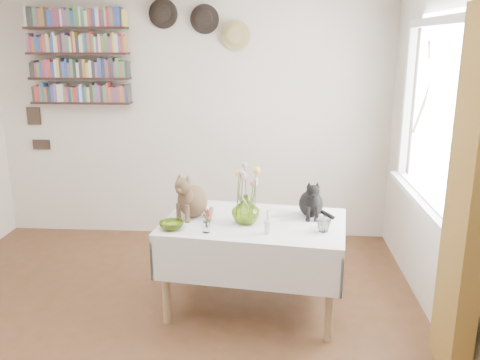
# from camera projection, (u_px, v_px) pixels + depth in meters

# --- Properties ---
(room) EXTENTS (4.08, 4.58, 2.58)m
(room) POSITION_uv_depth(u_px,v_px,m) (133.00, 172.00, 3.00)
(room) COLOR brown
(room) RESTS_ON ground
(window) EXTENTS (0.12, 1.52, 1.32)m
(window) POSITION_uv_depth(u_px,v_px,m) (434.00, 129.00, 3.60)
(window) COLOR white
(window) RESTS_ON room
(curtain) EXTENTS (0.12, 0.38, 2.10)m
(curtain) POSITION_uv_depth(u_px,v_px,m) (468.00, 200.00, 2.79)
(curtain) COLOR brown
(curtain) RESTS_ON room
(dining_table) EXTENTS (1.43, 1.03, 0.71)m
(dining_table) POSITION_uv_depth(u_px,v_px,m) (254.00, 243.00, 3.80)
(dining_table) COLOR white
(dining_table) RESTS_ON room
(tabby_cat) EXTENTS (0.34, 0.38, 0.36)m
(tabby_cat) POSITION_uv_depth(u_px,v_px,m) (193.00, 193.00, 3.83)
(tabby_cat) COLOR brown
(tabby_cat) RESTS_ON dining_table
(black_cat) EXTENTS (0.21, 0.26, 0.30)m
(black_cat) POSITION_uv_depth(u_px,v_px,m) (311.00, 197.00, 3.83)
(black_cat) COLOR black
(black_cat) RESTS_ON dining_table
(flower_vase) EXTENTS (0.26, 0.26, 0.21)m
(flower_vase) POSITION_uv_depth(u_px,v_px,m) (246.00, 209.00, 3.69)
(flower_vase) COLOR #9ABE34
(flower_vase) RESTS_ON dining_table
(green_bowl) EXTENTS (0.18, 0.18, 0.05)m
(green_bowl) POSITION_uv_depth(u_px,v_px,m) (172.00, 225.00, 3.59)
(green_bowl) COLOR #9ABE34
(green_bowl) RESTS_ON dining_table
(drinking_glass) EXTENTS (0.14, 0.14, 0.10)m
(drinking_glass) POSITION_uv_depth(u_px,v_px,m) (323.00, 225.00, 3.53)
(drinking_glass) COLOR white
(drinking_glass) RESTS_ON dining_table
(candlestick) EXTENTS (0.05, 0.05, 0.17)m
(candlestick) POSITION_uv_depth(u_px,v_px,m) (268.00, 226.00, 3.49)
(candlestick) COLOR white
(candlestick) RESTS_ON dining_table
(berry_jar) EXTENTS (0.05, 0.05, 0.19)m
(berry_jar) POSITION_uv_depth(u_px,v_px,m) (206.00, 221.00, 3.51)
(berry_jar) COLOR white
(berry_jar) RESTS_ON dining_table
(porcelain_figurine) EXTENTS (0.05, 0.05, 0.10)m
(porcelain_figurine) POSITION_uv_depth(u_px,v_px,m) (321.00, 222.00, 3.62)
(porcelain_figurine) COLOR white
(porcelain_figurine) RESTS_ON dining_table
(flower_bouquet) EXTENTS (0.17, 0.13, 0.39)m
(flower_bouquet) POSITION_uv_depth(u_px,v_px,m) (246.00, 178.00, 3.63)
(flower_bouquet) COLOR #4C7233
(flower_bouquet) RESTS_ON flower_vase
(bookshelf_unit) EXTENTS (1.00, 0.16, 0.91)m
(bookshelf_unit) POSITION_uv_depth(u_px,v_px,m) (78.00, 57.00, 4.99)
(bookshelf_unit) COLOR black
(bookshelf_unit) RESTS_ON room
(wall_hats) EXTENTS (0.98, 0.09, 0.48)m
(wall_hats) POSITION_uv_depth(u_px,v_px,m) (201.00, 23.00, 4.85)
(wall_hats) COLOR black
(wall_hats) RESTS_ON room
(wall_art_plaques) EXTENTS (0.21, 0.02, 0.44)m
(wall_art_plaques) POSITION_uv_depth(u_px,v_px,m) (37.00, 128.00, 5.28)
(wall_art_plaques) COLOR #38281E
(wall_art_plaques) RESTS_ON room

